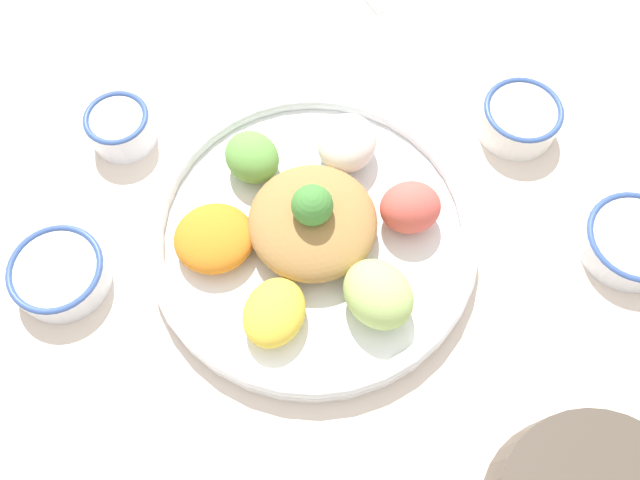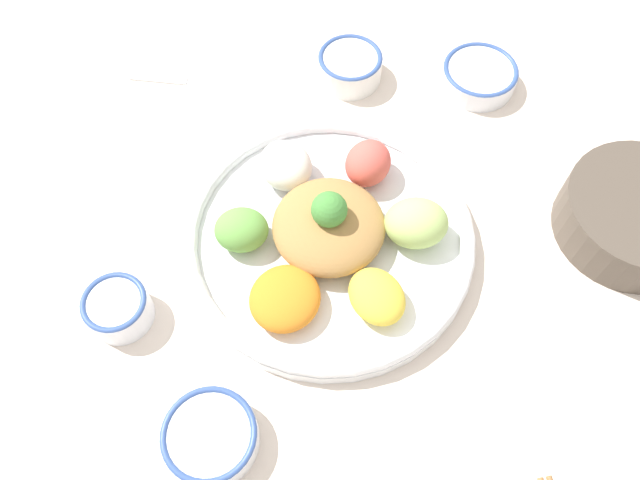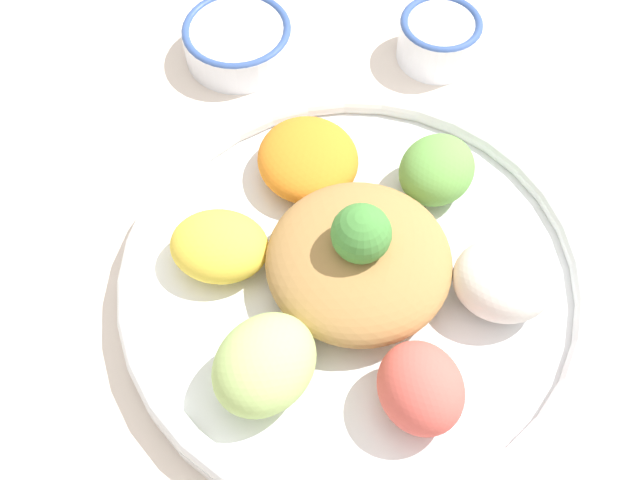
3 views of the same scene
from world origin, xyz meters
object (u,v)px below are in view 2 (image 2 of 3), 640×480
(rice_bowl_plain, at_px, (476,75))
(salad_platter, at_px, (326,234))
(side_serving_bowl, at_px, (633,214))
(rice_bowl_blue, at_px, (114,308))
(sauce_bowl_red, at_px, (206,437))
(sauce_bowl_dark, at_px, (347,66))
(serving_spoon_main, at_px, (177,80))

(rice_bowl_plain, bearing_deg, salad_platter, 143.30)
(salad_platter, xyz_separation_m, side_serving_bowl, (0.04, -0.40, 0.01))
(rice_bowl_blue, bearing_deg, sauce_bowl_red, -137.81)
(sauce_bowl_red, bearing_deg, salad_platter, -24.92)
(rice_bowl_plain, bearing_deg, sauce_bowl_dark, 88.19)
(rice_bowl_blue, distance_m, rice_bowl_plain, 0.63)
(sauce_bowl_dark, height_order, side_serving_bowl, side_serving_bowl)
(serving_spoon_main, bearing_deg, rice_bowl_blue, 92.99)
(sauce_bowl_red, xyz_separation_m, side_serving_bowl, (0.30, -0.52, 0.02))
(sauce_bowl_dark, bearing_deg, salad_platter, 176.10)
(salad_platter, xyz_separation_m, rice_bowl_plain, (0.29, -0.22, -0.01))
(serving_spoon_main, bearing_deg, sauce_bowl_dark, -170.74)
(salad_platter, bearing_deg, sauce_bowl_red, 155.08)
(side_serving_bowl, height_order, serving_spoon_main, side_serving_bowl)
(sauce_bowl_red, bearing_deg, rice_bowl_blue, 42.19)
(salad_platter, height_order, sauce_bowl_dark, salad_platter)
(rice_bowl_plain, xyz_separation_m, serving_spoon_main, (-0.02, 0.46, -0.02))
(sauce_bowl_dark, distance_m, rice_bowl_plain, 0.20)
(sauce_bowl_red, xyz_separation_m, rice_bowl_plain, (0.56, -0.34, -0.00))
(salad_platter, relative_size, side_serving_bowl, 1.95)
(salad_platter, distance_m, rice_bowl_blue, 0.28)
(salad_platter, height_order, rice_bowl_plain, salad_platter)
(rice_bowl_blue, relative_size, sauce_bowl_dark, 0.82)
(sauce_bowl_dark, bearing_deg, serving_spoon_main, 94.68)
(sauce_bowl_red, distance_m, side_serving_bowl, 0.60)
(sauce_bowl_red, height_order, rice_bowl_blue, rice_bowl_blue)
(side_serving_bowl, bearing_deg, rice_bowl_blue, 103.44)
(sauce_bowl_dark, bearing_deg, rice_bowl_plain, -91.81)
(salad_platter, relative_size, rice_bowl_plain, 3.35)
(sauce_bowl_dark, bearing_deg, rice_bowl_blue, 146.46)
(rice_bowl_plain, distance_m, side_serving_bowl, 0.31)
(serving_spoon_main, bearing_deg, side_serving_bowl, 164.34)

